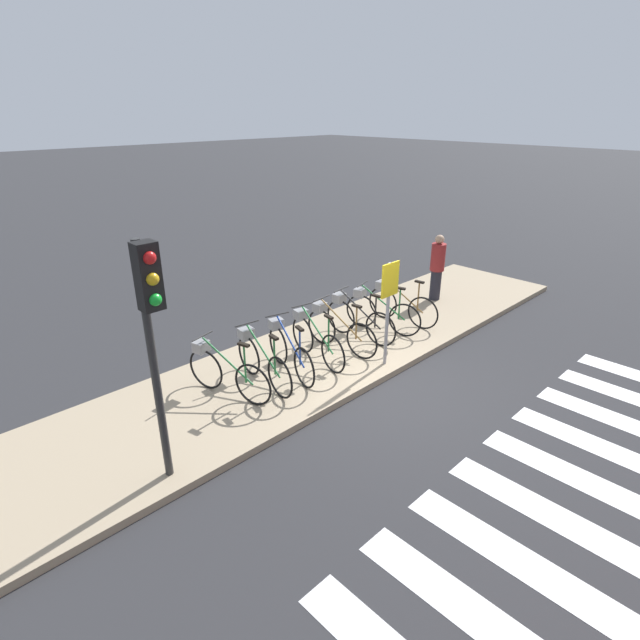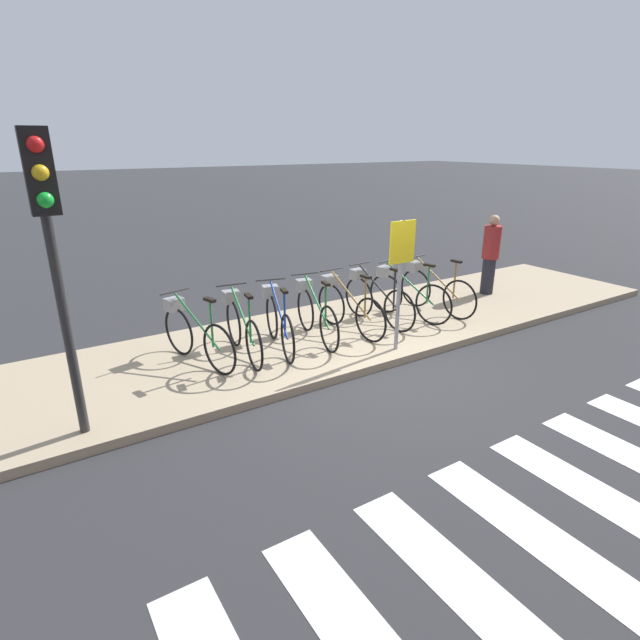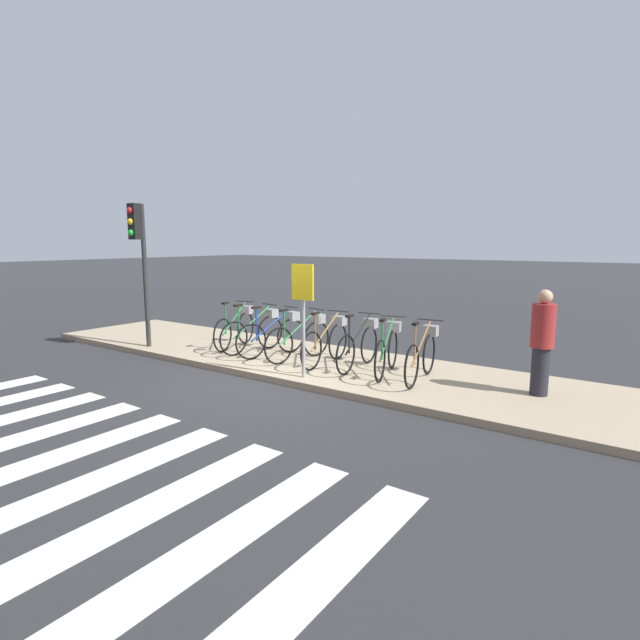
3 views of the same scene
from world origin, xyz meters
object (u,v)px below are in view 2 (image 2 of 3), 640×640
parked_bicycle_0 (194,332)px  parked_bicycle_5 (375,297)px  sign_post (401,264)px  parked_bicycle_6 (405,293)px  pedestrian (491,253)px  parked_bicycle_1 (241,326)px  parked_bicycle_4 (347,305)px  parked_bicycle_3 (314,311)px  traffic_light (49,226)px  parked_bicycle_2 (278,319)px  parked_bicycle_7 (433,288)px

parked_bicycle_0 → parked_bicycle_5: bearing=-0.6°
parked_bicycle_0 → sign_post: 3.08m
parked_bicycle_6 → pedestrian: 2.49m
parked_bicycle_1 → parked_bicycle_4: bearing=-0.7°
parked_bicycle_3 → parked_bicycle_5: bearing=4.3°
parked_bicycle_4 → traffic_light: (-4.15, -1.09, 1.78)m
parked_bicycle_1 → traffic_light: size_ratio=0.55×
parked_bicycle_4 → parked_bicycle_2: bearing=-179.0°
parked_bicycle_5 → parked_bicycle_6: size_ratio=1.03×
traffic_light → parked_bicycle_2: bearing=20.4°
parked_bicycle_0 → parked_bicycle_6: same height
parked_bicycle_1 → parked_bicycle_0: bearing=171.0°
parked_bicycle_5 → traffic_light: traffic_light is taller
parked_bicycle_3 → parked_bicycle_2: bearing=-178.3°
traffic_light → sign_post: size_ratio=1.60×
parked_bicycle_2 → traffic_light: size_ratio=0.54×
parked_bicycle_3 → sign_post: bearing=-51.5°
parked_bicycle_7 → parked_bicycle_0: bearing=178.3°
parked_bicycle_5 → parked_bicycle_6: same height
parked_bicycle_0 → parked_bicycle_7: size_ratio=0.98×
parked_bicycle_6 → pedestrian: size_ratio=1.03×
parked_bicycle_1 → parked_bicycle_6: (3.12, -0.00, 0.00)m
parked_bicycle_7 → parked_bicycle_5: bearing=175.6°
pedestrian → sign_post: sign_post is taller
parked_bicycle_5 → parked_bicycle_7: bearing=-4.4°
parked_bicycle_0 → parked_bicycle_1: bearing=-9.0°
parked_bicycle_6 → traffic_light: bearing=-168.5°
parked_bicycle_0 → parked_bicycle_2: size_ratio=1.00×
traffic_light → sign_post: bearing=0.7°
parked_bicycle_6 → sign_post: size_ratio=0.86×
parked_bicycle_0 → parked_bicycle_5: 3.18m
parked_bicycle_1 → parked_bicycle_5: bearing=1.6°
parked_bicycle_2 → parked_bicycle_3: size_ratio=0.99×
parked_bicycle_5 → sign_post: 1.49m
parked_bicycle_6 → parked_bicycle_7: (0.66, -0.02, 0.00)m
parked_bicycle_6 → sign_post: sign_post is taller
parked_bicycle_0 → pedestrian: (6.24, 0.12, 0.39)m
parked_bicycle_2 → pedestrian: bearing=3.1°
parked_bicycle_2 → parked_bicycle_5: bearing=3.4°
parked_bicycle_6 → parked_bicycle_3: bearing=-179.4°
parked_bicycle_4 → parked_bicycle_0: bearing=177.1°
pedestrian → sign_post: 3.77m
parked_bicycle_6 → parked_bicycle_7: bearing=-1.9°
parked_bicycle_5 → pedestrian: 3.09m
parked_bicycle_6 → sign_post: bearing=-135.4°
parked_bicycle_0 → parked_bicycle_5: same height
pedestrian → parked_bicycle_6: bearing=-174.7°
parked_bicycle_1 → pedestrian: size_ratio=1.06×
parked_bicycle_7 → parked_bicycle_6: bearing=178.1°
sign_post → parked_bicycle_5: bearing=68.0°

